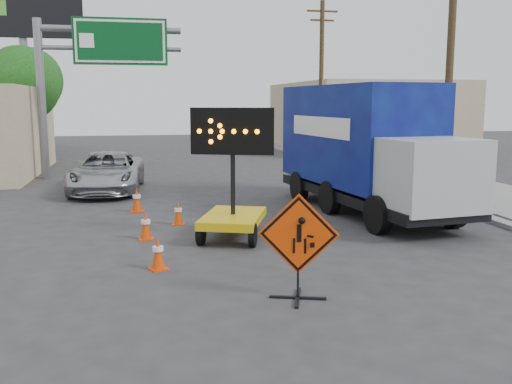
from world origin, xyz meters
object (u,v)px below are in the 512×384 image
object	(u,v)px
construction_sign	(298,244)
pickup_truck	(107,172)
box_truck	(366,155)
arrow_board	(233,210)

from	to	relation	value
construction_sign	pickup_truck	size ratio (longest dim) A/B	0.34
box_truck	pickup_truck	bearing A→B (deg)	138.07
box_truck	construction_sign	bearing A→B (deg)	-126.81
pickup_truck	box_truck	distance (m)	9.73
construction_sign	pickup_truck	distance (m)	13.26
arrow_board	box_truck	size ratio (longest dim) A/B	0.39
construction_sign	arrow_board	world-z (taller)	arrow_board
pickup_truck	box_truck	world-z (taller)	box_truck
construction_sign	box_truck	world-z (taller)	box_truck
pickup_truck	box_truck	bearing A→B (deg)	-31.37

